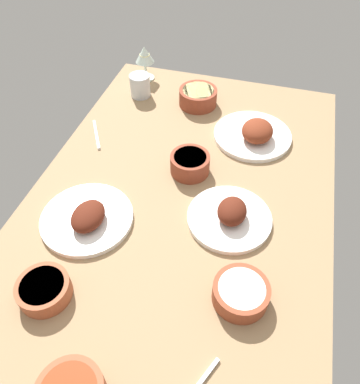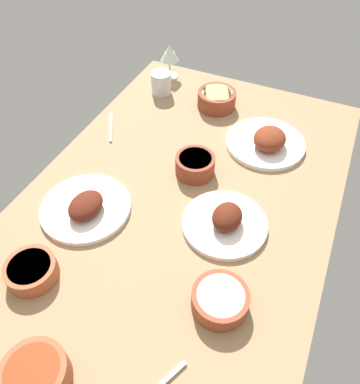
{
  "view_description": "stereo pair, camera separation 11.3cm",
  "coord_description": "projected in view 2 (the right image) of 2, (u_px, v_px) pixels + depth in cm",
  "views": [
    {
      "loc": [
        73.46,
        20.88,
        89.23
      ],
      "look_at": [
        0.0,
        0.0,
        6.0
      ],
      "focal_mm": 35.36,
      "sensor_mm": 36.0,
      "label": 1
    },
    {
      "loc": [
        69.58,
        31.48,
        89.23
      ],
      "look_at": [
        0.0,
        0.0,
        6.0
      ],
      "focal_mm": 35.36,
      "sensor_mm": 36.0,
      "label": 2
    }
  ],
  "objects": [
    {
      "name": "bowl_soup",
      "position": [
        31.0,
        270.0,
        0.94
      ],
      "size": [
        12.89,
        12.89,
        4.8
      ],
      "color": "#A35133",
      "rests_on": "dining_table"
    },
    {
      "name": "plate_near_viewer",
      "position": [
        86.0,
        207.0,
        1.09
      ],
      "size": [
        26.25,
        26.25,
        6.45
      ],
      "color": "white",
      "rests_on": "dining_table"
    },
    {
      "name": "bowl_cream",
      "position": [
        220.0,
        300.0,
        0.89
      ],
      "size": [
        13.65,
        13.65,
        5.15
      ],
      "color": "brown",
      "rests_on": "dining_table"
    },
    {
      "name": "plate_far_side",
      "position": [
        225.0,
        221.0,
        1.05
      ],
      "size": [
        24.1,
        24.1,
        7.12
      ],
      "color": "white",
      "rests_on": "dining_table"
    },
    {
      "name": "dining_table",
      "position": [
        180.0,
        201.0,
        1.16
      ],
      "size": [
        140.0,
        90.0,
        4.0
      ],
      "primitive_type": "cube",
      "color": "#937551",
      "rests_on": "ground"
    },
    {
      "name": "plate_center_main",
      "position": [
        267.0,
        141.0,
        1.28
      ],
      "size": [
        27.1,
        27.1,
        7.72
      ],
      "color": "white",
      "rests_on": "dining_table"
    },
    {
      "name": "bowl_potatoes",
      "position": [
        217.0,
        99.0,
        1.44
      ],
      "size": [
        14.45,
        14.45,
        6.4
      ],
      "color": "brown",
      "rests_on": "dining_table"
    },
    {
      "name": "fork_loose",
      "position": [
        111.0,
        127.0,
        1.37
      ],
      "size": [
        14.27,
        8.93,
        0.8
      ],
      "primitive_type": "cube",
      "rotation": [
        0.0,
        0.0,
        3.68
      ],
      "color": "silver",
      "rests_on": "dining_table"
    },
    {
      "name": "wine_glass",
      "position": [
        170.0,
        55.0,
        1.54
      ],
      "size": [
        7.6,
        7.6,
        14.0
      ],
      "color": "silver",
      "rests_on": "dining_table"
    },
    {
      "name": "water_tumbler",
      "position": [
        161.0,
        83.0,
        1.49
      ],
      "size": [
        7.93,
        7.93,
        8.74
      ],
      "primitive_type": "cylinder",
      "color": "silver",
      "rests_on": "dining_table"
    },
    {
      "name": "bowl_onions",
      "position": [
        196.0,
        165.0,
        1.19
      ],
      "size": [
        12.5,
        12.5,
        6.27
      ],
      "color": "brown",
      "rests_on": "dining_table"
    },
    {
      "name": "bowl_sauce",
      "position": [
        36.0,
        375.0,
        0.77
      ],
      "size": [
        13.72,
        13.72,
        6.41
      ],
      "color": "#A35133",
      "rests_on": "dining_table"
    }
  ]
}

